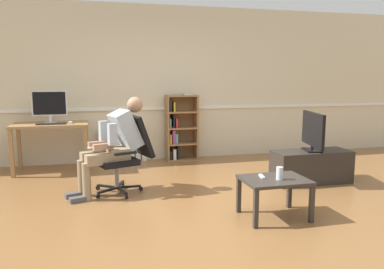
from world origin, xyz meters
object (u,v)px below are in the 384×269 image
(computer_desk, at_px, (51,131))
(tv_stand, at_px, (311,167))
(coffee_table, at_px, (274,184))
(drinking_glass, at_px, (280,173))
(bookshelf, at_px, (180,129))
(computer_mouse, at_px, (70,123))
(radiator, at_px, (123,145))
(tv_screen, at_px, (313,131))
(office_chair, at_px, (127,151))
(imac_monitor, at_px, (50,104))
(spare_remote, at_px, (262,176))
(person_seated, at_px, (114,143))
(keyboard, at_px, (51,124))

(computer_desk, relative_size, tv_stand, 1.04)
(coffee_table, height_order, drinking_glass, drinking_glass)
(bookshelf, bearing_deg, coffee_table, -83.11)
(computer_desk, bearing_deg, computer_mouse, -21.47)
(computer_desk, height_order, tv_stand, computer_desk)
(radiator, bearing_deg, tv_screen, -38.59)
(office_chair, distance_m, tv_stand, 2.56)
(computer_mouse, xyz_separation_m, bookshelf, (1.82, 0.41, -0.21))
(computer_mouse, height_order, radiator, computer_mouse)
(radiator, relative_size, drinking_glass, 6.18)
(computer_mouse, xyz_separation_m, tv_screen, (3.29, -1.47, -0.04))
(imac_monitor, bearing_deg, spare_remote, -48.49)
(tv_stand, bearing_deg, coffee_table, -135.45)
(bookshelf, relative_size, tv_screen, 1.52)
(radiator, height_order, spare_remote, radiator)
(tv_screen, bearing_deg, computer_mouse, 78.36)
(computer_desk, xyz_separation_m, radiator, (1.12, 0.39, -0.35))
(person_seated, height_order, coffee_table, person_seated)
(imac_monitor, height_order, person_seated, imac_monitor)
(tv_stand, distance_m, coffee_table, 1.57)
(computer_mouse, bearing_deg, coffee_table, -49.69)
(computer_mouse, bearing_deg, radiator, 32.02)
(spare_remote, bearing_deg, coffee_table, 155.52)
(keyboard, relative_size, computer_mouse, 4.32)
(computer_mouse, bearing_deg, tv_stand, -24.03)
(imac_monitor, bearing_deg, radiator, 15.52)
(imac_monitor, distance_m, tv_stand, 4.05)
(imac_monitor, xyz_separation_m, drinking_glass, (2.51, -2.82, -0.56))
(person_seated, bearing_deg, coffee_table, 33.32)
(person_seated, distance_m, tv_stand, 2.74)
(computer_desk, distance_m, radiator, 1.24)
(imac_monitor, distance_m, computer_mouse, 0.46)
(computer_desk, relative_size, radiator, 1.37)
(office_chair, height_order, tv_stand, office_chair)
(coffee_table, bearing_deg, drinking_glass, -63.73)
(computer_desk, bearing_deg, office_chair, -52.04)
(computer_mouse, xyz_separation_m, tv_stand, (3.29, -1.47, -0.55))
(person_seated, distance_m, coffee_table, 2.05)
(computer_mouse, bearing_deg, office_chair, -58.61)
(computer_mouse, xyz_separation_m, drinking_glass, (2.20, -2.62, -0.28))
(computer_desk, xyz_separation_m, bookshelf, (2.12, 0.29, -0.08))
(keyboard, distance_m, spare_remote, 3.42)
(tv_screen, bearing_deg, spare_remote, 142.12)
(radiator, height_order, drinking_glass, radiator)
(office_chair, bearing_deg, coffee_table, 29.00)
(computer_mouse, bearing_deg, drinking_glass, -49.94)
(radiator, distance_m, office_chair, 1.77)
(computer_desk, bearing_deg, drinking_glass, -47.53)
(office_chair, relative_size, tv_screen, 1.27)
(bookshelf, relative_size, tv_stand, 1.09)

